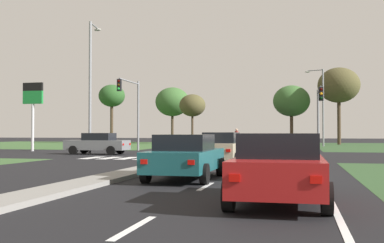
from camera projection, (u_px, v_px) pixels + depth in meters
name	position (u px, v px, depth m)	size (l,w,h in m)	color
ground_plane	(209.00, 155.00, 32.48)	(200.00, 200.00, 0.00)	black
grass_verge_far_left	(56.00, 144.00, 62.09)	(35.00, 35.00, 0.01)	#385B2D
median_island_near	(89.00, 182.00, 13.97)	(1.20, 22.00, 0.14)	gray
median_island_far	(248.00, 145.00, 56.83)	(1.20, 36.00, 0.14)	#ADA89E
lane_dash_near	(134.00, 227.00, 7.64)	(0.14, 2.00, 0.01)	silver
lane_dash_second	(206.00, 186.00, 13.49)	(0.14, 2.00, 0.01)	silver
lane_dash_third	(234.00, 170.00, 19.33)	(0.14, 2.00, 0.01)	silver
lane_dash_fourth	(249.00, 161.00, 25.17)	(0.14, 2.00, 0.01)	silver
edge_line_right	(324.00, 187.00, 13.40)	(0.14, 24.00, 0.01)	silver
stop_bar_near	(254.00, 162.00, 24.80)	(6.40, 0.50, 0.01)	silver
crosswalk_bar_near	(92.00, 158.00, 28.86)	(0.70, 2.80, 0.01)	silver
crosswalk_bar_second	(109.00, 158.00, 28.60)	(0.70, 2.80, 0.01)	silver
crosswalk_bar_third	(127.00, 158.00, 28.34)	(0.70, 2.80, 0.01)	silver
crosswalk_bar_fourth	(145.00, 158.00, 28.08)	(0.70, 2.80, 0.01)	silver
crosswalk_bar_fifth	(163.00, 159.00, 27.82)	(0.70, 2.80, 0.01)	silver
crosswalk_bar_sixth	(182.00, 159.00, 27.56)	(0.70, 2.80, 0.01)	silver
crosswalk_bar_seventh	(201.00, 159.00, 27.30)	(0.70, 2.80, 0.01)	silver
crosswalk_bar_eighth	(220.00, 159.00, 27.04)	(0.70, 2.80, 0.01)	silver
car_grey_near	(98.00, 143.00, 33.69)	(4.54, 1.96, 1.54)	slate
car_teal_second	(186.00, 156.00, 15.55)	(2.08, 4.51, 1.50)	#19565B
car_maroon_third	(233.00, 138.00, 60.68)	(2.00, 4.28, 1.61)	maroon
car_red_fourth	(279.00, 168.00, 10.27)	(2.09, 4.27, 1.55)	#A31919
car_beige_fifth	(222.00, 148.00, 23.06)	(1.95, 4.40, 1.58)	#BCAD8E
car_silver_sixth	(283.00, 155.00, 16.46)	(2.07, 4.31, 1.48)	#B7B7BC
traffic_signal_far_left	(132.00, 102.00, 39.12)	(0.32, 4.75, 6.07)	gray
traffic_signal_far_right	(319.00, 107.00, 35.06)	(0.32, 5.80, 5.00)	gray
street_lamp_second	(91.00, 81.00, 34.20)	(0.64, 2.07, 9.72)	gray
street_lamp_third	(321.00, 103.00, 52.97)	(2.08, 0.84, 8.83)	gray
pedestrian_at_median	(237.00, 136.00, 44.54)	(0.34, 0.34, 1.82)	#9E8966
fuel_price_totem	(33.00, 101.00, 39.58)	(1.80, 0.24, 5.82)	silver
treeline_near	(112.00, 96.00, 71.26)	(4.00, 4.00, 8.92)	#423323
treeline_second	(172.00, 102.00, 71.21)	(5.19, 5.19, 8.49)	#423323
treeline_third	(192.00, 106.00, 66.63)	(3.76, 3.76, 7.07)	#423323
treeline_fourth	(291.00, 101.00, 64.84)	(5.09, 5.09, 8.15)	#423323
treeline_fifth	(339.00, 85.00, 61.61)	(5.48, 5.48, 10.19)	#423323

